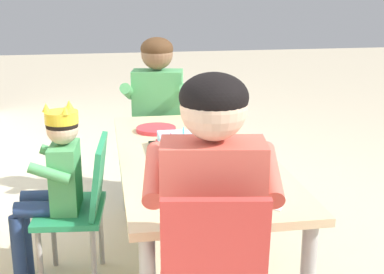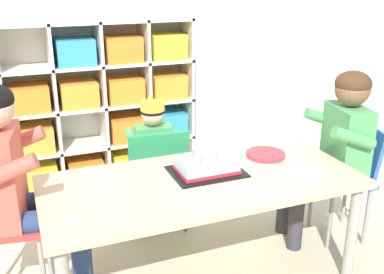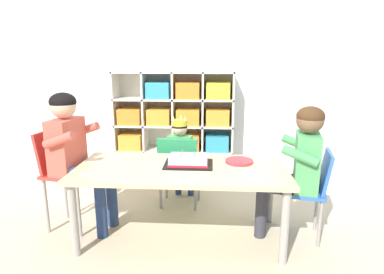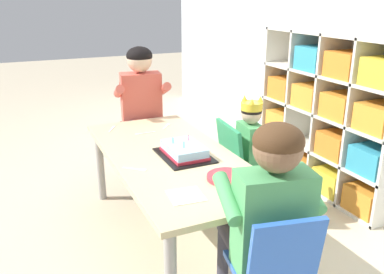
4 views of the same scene
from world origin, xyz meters
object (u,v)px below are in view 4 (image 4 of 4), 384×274
(classroom_chair_guest_side, at_px, (275,269))
(birthday_cake_on_tray, at_px, (184,151))
(adult_helper_seated, at_px, (142,102))
(fork_at_table_front_edge, at_px, (144,133))
(fork_scattered_mid_table, at_px, (136,169))
(guest_at_table_side, at_px, (267,210))
(classroom_chair_adult_side, at_px, (141,122))
(activity_table, at_px, (171,164))
(fork_by_napkin, at_px, (112,129))
(child_with_crown, at_px, (256,143))
(classroom_chair_blue, at_px, (240,162))
(paper_plate_stack, at_px, (227,177))
(fork_beside_plate_stack, at_px, (166,126))

(classroom_chair_guest_side, distance_m, birthday_cake_on_tray, 0.93)
(adult_helper_seated, height_order, classroom_chair_guest_side, adult_helper_seated)
(fork_at_table_front_edge, distance_m, fork_scattered_mid_table, 0.60)
(guest_at_table_side, relative_size, fork_scattered_mid_table, 8.88)
(classroom_chair_adult_side, distance_m, fork_at_table_front_edge, 0.53)
(guest_at_table_side, bearing_deg, activity_table, -72.87)
(classroom_chair_adult_side, xyz_separation_m, fork_scattered_mid_table, (1.06, -0.36, 0.08))
(fork_scattered_mid_table, bearing_deg, adult_helper_seated, -69.44)
(adult_helper_seated, height_order, fork_by_napkin, adult_helper_seated)
(child_with_crown, xyz_separation_m, fork_scattered_mid_table, (0.18, -0.87, 0.04))
(classroom_chair_blue, distance_m, fork_at_table_front_edge, 0.67)
(classroom_chair_adult_side, bearing_deg, adult_helper_seated, -90.00)
(guest_at_table_side, distance_m, fork_by_napkin, 1.50)
(birthday_cake_on_tray, bearing_deg, classroom_chair_adult_side, 177.10)
(adult_helper_seated, bearing_deg, fork_scattered_mid_table, -100.96)
(fork_by_napkin, bearing_deg, fork_scattered_mid_table, 25.62)
(child_with_crown, relative_size, paper_plate_stack, 4.00)
(classroom_chair_guest_side, xyz_separation_m, fork_at_table_front_edge, (-1.39, -0.09, 0.16))
(classroom_chair_blue, bearing_deg, classroom_chair_adult_side, 30.18)
(guest_at_table_side, height_order, paper_plate_stack, guest_at_table_side)
(fork_scattered_mid_table, bearing_deg, classroom_chair_blue, -125.41)
(fork_scattered_mid_table, bearing_deg, fork_beside_plate_stack, -82.57)
(classroom_chair_adult_side, bearing_deg, fork_at_table_front_edge, -95.94)
(fork_at_table_front_edge, bearing_deg, activity_table, -86.51)
(paper_plate_stack, height_order, fork_beside_plate_stack, paper_plate_stack)
(paper_plate_stack, bearing_deg, birthday_cake_on_tray, -168.83)
(activity_table, height_order, guest_at_table_side, guest_at_table_side)
(classroom_chair_blue, bearing_deg, birthday_cake_on_tray, 110.31)
(paper_plate_stack, height_order, fork_scattered_mid_table, paper_plate_stack)
(child_with_crown, relative_size, fork_beside_plate_stack, 7.83)
(guest_at_table_side, distance_m, fork_beside_plate_stack, 1.37)
(activity_table, bearing_deg, child_with_crown, 95.55)
(adult_helper_seated, distance_m, guest_at_table_side, 1.67)
(guest_at_table_side, distance_m, fork_scattered_mid_table, 0.80)
(paper_plate_stack, bearing_deg, classroom_chair_guest_side, -7.62)
(classroom_chair_adult_side, distance_m, paper_plate_stack, 1.37)
(birthday_cake_on_tray, bearing_deg, guest_at_table_side, 1.80)
(classroom_chair_adult_side, distance_m, adult_helper_seated, 0.23)
(fork_at_table_front_edge, bearing_deg, classroom_chair_adult_side, 75.29)
(classroom_chair_blue, relative_size, guest_at_table_side, 0.66)
(classroom_chair_adult_side, bearing_deg, classroom_chair_blue, -56.24)
(activity_table, xyz_separation_m, fork_scattered_mid_table, (0.12, -0.25, 0.06))
(paper_plate_stack, bearing_deg, adult_helper_seated, -178.00)
(classroom_chair_adult_side, relative_size, guest_at_table_side, 0.79)
(activity_table, xyz_separation_m, child_with_crown, (-0.06, 0.62, 0.02))
(adult_helper_seated, height_order, birthday_cake_on_tray, adult_helper_seated)
(classroom_chair_blue, height_order, classroom_chair_adult_side, classroom_chair_adult_side)
(adult_helper_seated, xyz_separation_m, paper_plate_stack, (1.24, 0.04, -0.11))
(classroom_chair_guest_side, distance_m, fork_scattered_mid_table, 0.91)
(adult_helper_seated, xyz_separation_m, fork_by_napkin, (0.20, -0.29, -0.12))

